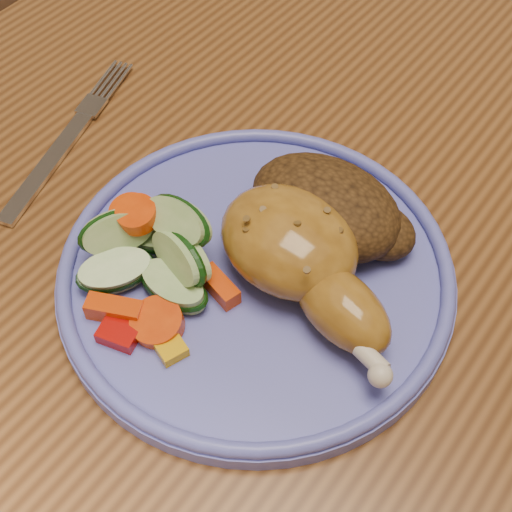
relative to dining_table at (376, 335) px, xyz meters
name	(u,v)px	position (x,y,z in m)	size (l,w,h in m)	color
dining_table	(376,335)	(0.00, 0.00, 0.00)	(0.90, 1.40, 0.75)	brown
plate	(256,275)	(-0.07, -0.06, 0.09)	(0.27, 0.27, 0.01)	#595DBF
plate_rim	(256,265)	(-0.07, -0.06, 0.10)	(0.26, 0.26, 0.01)	#595DBF
chicken_leg	(301,257)	(-0.04, -0.05, 0.12)	(0.16, 0.10, 0.05)	#A36E22
rice_pilaf	(329,209)	(-0.05, 0.00, 0.11)	(0.12, 0.08, 0.05)	#432A10
vegetable_pile	(152,256)	(-0.12, -0.10, 0.11)	(0.12, 0.12, 0.06)	#A50A05
fork	(65,142)	(-0.27, -0.05, 0.09)	(0.06, 0.17, 0.00)	silver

